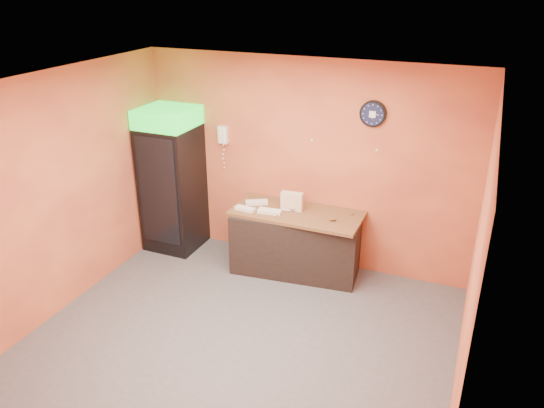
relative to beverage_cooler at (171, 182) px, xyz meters
The scene contains 15 objects.
floor 2.65m from the beverage_cooler, 40.93° to the right, with size 4.50×4.50×0.00m, color #47474C.
back_wall 1.93m from the beverage_cooler, 12.10° to the left, with size 4.50×0.02×2.80m, color #DF723E.
left_wall 1.70m from the beverage_cooler, 104.02° to the right, with size 0.02×4.00×2.80m, color #DF723E.
right_wall 4.42m from the beverage_cooler, 21.36° to the right, with size 0.02×4.00×2.80m, color #DF723E.
ceiling 3.03m from the beverage_cooler, 40.93° to the right, with size 4.50×4.00×0.02m, color white.
beverage_cooler is the anchor object (origin of this frame).
prep_counter 1.99m from the beverage_cooler, ahead, with size 1.66×0.74×0.83m, color black.
wall_clock 2.98m from the beverage_cooler, ahead, with size 0.32×0.06×0.32m.
wall_phone 1.02m from the beverage_cooler, 26.81° to the left, with size 0.13×0.11×0.24m.
butcher_paper 1.90m from the beverage_cooler, ahead, with size 1.70×0.77×0.04m, color brown.
sub_roll_stack 1.81m from the beverage_cooler, ahead, with size 0.29×0.12×0.24m.
wrapped_sandwich_left 1.27m from the beverage_cooler, ahead, with size 0.27×0.11×0.04m, color silver.
wrapped_sandwich_mid 1.59m from the beverage_cooler, ahead, with size 0.31×0.12×0.04m, color silver.
wrapped_sandwich_right 1.31m from the beverage_cooler, ahead, with size 0.30×0.12×0.04m, color silver.
kitchen_tool 1.84m from the beverage_cooler, ahead, with size 0.06×0.06×0.06m, color silver.
Camera 1 is at (2.15, -4.31, 3.75)m, focal length 35.00 mm.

